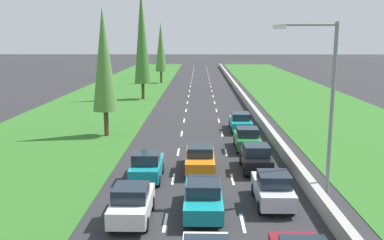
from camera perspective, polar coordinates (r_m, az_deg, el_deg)
ground_plane at (r=63.42m, az=1.19°, el=3.59°), size 300.00×300.00×0.00m
grass_verge_left at (r=64.62m, az=-10.12°, el=3.58°), size 14.00×140.00×0.04m
grass_verge_right at (r=65.07m, az=13.96°, el=3.47°), size 14.00×140.00×0.04m
median_barrier at (r=63.64m, az=6.35°, el=3.93°), size 0.44×120.00×0.85m
lane_markings at (r=63.42m, az=1.19°, el=3.59°), size 3.64×116.00×0.01m
silver_hatchback_right_lane at (r=21.72m, az=10.83°, el=-9.07°), size 1.74×3.90×1.72m
white_hatchback_left_lane at (r=19.83m, az=-8.10°, el=-10.96°), size 1.74×3.90×1.72m
teal_sedan_centre_lane at (r=20.39m, az=1.51°, el=-10.30°), size 1.82×4.50×1.64m
black_hatchback_right_lane at (r=26.88m, az=8.58°, el=-5.05°), size 1.74×3.90×1.72m
orange_sedan_centre_lane at (r=26.64m, az=1.09°, el=-5.13°), size 1.82×4.50×1.64m
green_hatchback_right_lane at (r=31.78m, az=7.39°, el=-2.50°), size 1.74×3.90×1.72m
teal_sedan_right_lane at (r=38.21m, az=6.52°, el=-0.22°), size 1.82×4.50×1.64m
teal_hatchback_left_lane at (r=25.07m, az=-6.08°, el=-6.17°), size 1.74×3.90×1.72m
poplar_tree_second at (r=35.89m, az=-11.80°, el=7.88°), size 2.07×2.07×10.68m
poplar_tree_third at (r=57.24m, az=-6.78°, el=11.09°), size 2.16×2.16×14.59m
poplar_tree_fourth at (r=77.75m, az=-4.23°, el=9.72°), size 2.07×2.07×10.83m
street_light_mast at (r=22.32m, az=17.56°, el=2.80°), size 3.20×0.28×9.00m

